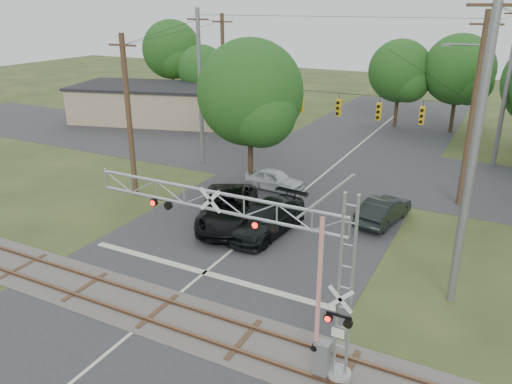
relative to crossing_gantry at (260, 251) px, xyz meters
The scene contains 14 objects.
ground 6.59m from the crossing_gantry, 161.36° to the right, with size 160.00×160.00×0.00m, color #2D3B1B.
road_main 10.51m from the crossing_gantry, 120.24° to the left, with size 14.00×90.00×0.02m, color #2A2A2C.
road_cross 23.25m from the crossing_gantry, 102.29° to the left, with size 90.00×12.00×0.02m, color #2A2A2C.
railroad_track 6.38m from the crossing_gantry, behind, with size 90.00×3.20×0.17m.
crossing_gantry is the anchor object (origin of this frame).
traffic_signal_span 18.84m from the crossing_gantry, 102.19° to the left, with size 19.34×0.36×11.50m.
pickup_black 11.84m from the crossing_gantry, 126.09° to the left, with size 3.08×6.67×1.85m, color black.
car_dark 10.59m from the crossing_gantry, 114.95° to the left, with size 2.36×5.81×1.68m, color black.
sedan_silver 17.17m from the crossing_gantry, 113.63° to the left, with size 1.67×4.14×1.41m, color silver.
suv_dark 13.91m from the crossing_gantry, 85.46° to the left, with size 1.60×4.59×1.51m, color black.
commercial_building 39.57m from the crossing_gantry, 133.72° to the left, with size 17.73×12.30×3.75m.
streetlight 23.12m from the crossing_gantry, 79.86° to the left, with size 2.53×0.26×9.48m.
utility_poles 20.92m from the crossing_gantry, 95.45° to the left, with size 26.24×27.43×12.44m.
treeline 30.83m from the crossing_gantry, 99.72° to the left, with size 58.75×29.53×10.00m.
Camera 1 is at (11.51, -11.50, 11.83)m, focal length 35.00 mm.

